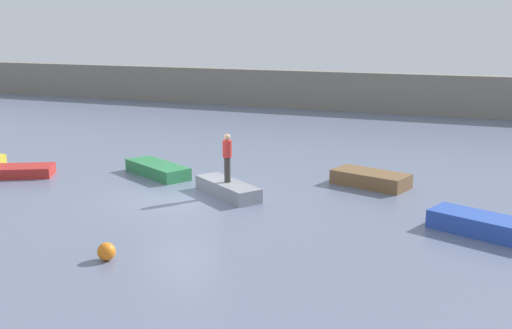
% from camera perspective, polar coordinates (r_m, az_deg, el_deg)
% --- Properties ---
extents(ground_plane, '(120.00, 120.00, 0.00)m').
position_cam_1_polar(ground_plane, '(20.93, -6.99, -3.29)').
color(ground_plane, slate).
extents(embankment_wall, '(80.00, 1.20, 2.69)m').
position_cam_1_polar(embankment_wall, '(42.96, 8.75, 6.84)').
color(embankment_wall, gray).
rests_on(embankment_wall, ground_plane).
extents(rowboat_red, '(2.99, 2.40, 0.40)m').
position_cam_1_polar(rowboat_red, '(25.72, -21.60, -0.59)').
color(rowboat_red, red).
rests_on(rowboat_red, ground_plane).
extents(rowboat_green, '(3.33, 2.46, 0.48)m').
position_cam_1_polar(rowboat_green, '(24.35, -9.27, -0.46)').
color(rowboat_green, '#2D7F47').
rests_on(rowboat_green, ground_plane).
extents(rowboat_grey, '(3.01, 2.45, 0.49)m').
position_cam_1_polar(rowboat_grey, '(21.21, -2.69, -2.29)').
color(rowboat_grey, gray).
rests_on(rowboat_grey, ground_plane).
extents(rowboat_brown, '(3.03, 2.02, 0.53)m').
position_cam_1_polar(rowboat_brown, '(22.86, 10.75, -1.34)').
color(rowboat_brown, brown).
rests_on(rowboat_brown, ground_plane).
extents(rowboat_blue, '(3.22, 2.13, 0.55)m').
position_cam_1_polar(rowboat_blue, '(18.48, 20.68, -5.38)').
color(rowboat_blue, '#2B4CAD').
rests_on(rowboat_blue, ground_plane).
extents(person_red_shirt, '(0.32, 0.32, 1.71)m').
position_cam_1_polar(person_red_shirt, '(20.93, -2.73, 0.88)').
color(person_red_shirt, '#38332D').
rests_on(person_red_shirt, rowboat_grey).
extents(mooring_buoy, '(0.46, 0.46, 0.46)m').
position_cam_1_polar(mooring_buoy, '(15.94, -13.93, -7.97)').
color(mooring_buoy, orange).
rests_on(mooring_buoy, ground_plane).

